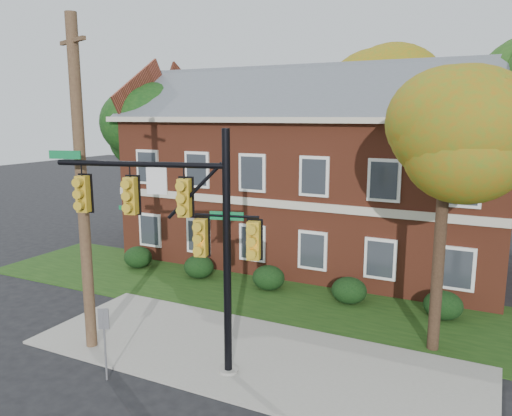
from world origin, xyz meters
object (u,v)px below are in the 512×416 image
at_px(tree_left_rear, 143,127).
at_px(tree_far_rear, 379,90).
at_px(apartment_building, 313,162).
at_px(traffic_signal, 183,225).
at_px(hedge_far_left, 138,257).
at_px(sign_post, 104,332).
at_px(hedge_right, 349,290).
at_px(utility_pole, 82,187).
at_px(hedge_left, 199,267).
at_px(hedge_center, 269,278).
at_px(hedge_far_right, 443,305).
at_px(tree_near_right, 455,138).

distance_m(tree_left_rear, tree_far_rear, 14.40).
height_order(apartment_building, traffic_signal, apartment_building).
xyz_separation_m(hedge_far_left, sign_post, (6.05, -8.70, 0.91)).
bearing_deg(hedge_right, tree_far_rear, 99.36).
bearing_deg(tree_left_rear, utility_pole, -58.94).
height_order(hedge_left, hedge_right, same).
bearing_deg(tree_far_rear, sign_post, -96.02).
bearing_deg(hedge_far_left, hedge_right, 0.00).
xyz_separation_m(traffic_signal, utility_pole, (-3.52, -0.19, 0.84)).
bearing_deg(traffic_signal, tree_left_rear, 119.15).
height_order(apartment_building, hedge_left, apartment_building).
height_order(traffic_signal, sign_post, traffic_signal).
relative_size(hedge_far_left, tree_left_rear, 0.16).
distance_m(hedge_center, hedge_far_right, 7.00).
bearing_deg(apartment_building, hedge_center, -90.00).
relative_size(hedge_right, hedge_far_right, 1.00).
height_order(hedge_center, tree_left_rear, tree_left_rear).
height_order(hedge_far_left, traffic_signal, traffic_signal).
xyz_separation_m(tree_near_right, sign_post, (-8.18, -5.87, -5.23)).
bearing_deg(hedge_right, sign_post, -117.11).
height_order(hedge_left, tree_left_rear, tree_left_rear).
bearing_deg(traffic_signal, apartment_building, 79.83).
bearing_deg(apartment_building, tree_left_rear, -173.46).
distance_m(hedge_left, tree_near_right, 12.68).
height_order(tree_left_rear, utility_pole, utility_pole).
bearing_deg(sign_post, traffic_signal, 19.80).
relative_size(tree_near_right, utility_pole, 0.84).
height_order(hedge_far_left, tree_left_rear, tree_left_rear).
height_order(apartment_building, tree_left_rear, apartment_building).
relative_size(apartment_building, traffic_signal, 2.69).
relative_size(apartment_building, tree_far_rear, 1.63).
distance_m(tree_near_right, utility_pole, 11.10).
xyz_separation_m(hedge_center, hedge_far_right, (7.00, 0.00, 0.00)).
height_order(traffic_signal, utility_pole, utility_pole).
bearing_deg(tree_far_rear, hedge_left, -110.29).
xyz_separation_m(hedge_left, tree_near_right, (10.72, -2.83, 6.14)).
relative_size(apartment_building, hedge_right, 13.43).
xyz_separation_m(tree_far_rear, utility_pole, (-4.13, -20.49, -3.67)).
bearing_deg(tree_far_rear, hedge_right, -80.64).
bearing_deg(traffic_signal, hedge_left, 106.89).
bearing_deg(tree_near_right, hedge_left, 165.19).
relative_size(hedge_right, traffic_signal, 0.20).
xyz_separation_m(apartment_building, sign_post, (-0.95, -13.95, -3.55)).
bearing_deg(traffic_signal, tree_near_right, 20.42).
height_order(hedge_center, sign_post, sign_post).
bearing_deg(hedge_center, tree_left_rear, 156.96).
height_order(hedge_right, tree_left_rear, tree_left_rear).
height_order(hedge_far_left, utility_pole, utility_pole).
xyz_separation_m(hedge_left, hedge_center, (3.50, 0.00, 0.00)).
bearing_deg(tree_left_rear, tree_far_rear, 38.97).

